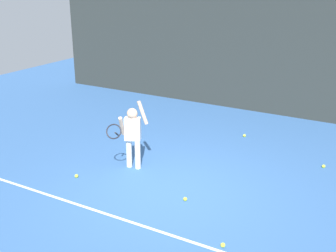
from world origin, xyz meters
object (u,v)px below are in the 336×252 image
Objects in this scene: tennis_ball_1 at (324,166)px; tennis_ball_3 at (76,176)px; tennis_ball_0 at (223,245)px; tennis_ball_2 at (244,136)px; tennis_ball_4 at (185,199)px; tennis_player at (132,133)px.

tennis_ball_3 is at bearing -145.01° from tennis_ball_1.
tennis_ball_2 is at bearing 106.49° from tennis_ball_0.
tennis_ball_2 is (-1.93, 0.83, 0.00)m from tennis_ball_1.
tennis_ball_4 is at bearing -86.71° from tennis_ball_2.
tennis_ball_4 is at bearing -125.01° from tennis_ball_1.
tennis_ball_3 is 1.00× the size of tennis_ball_4.
tennis_ball_1 is (0.69, 3.36, 0.00)m from tennis_ball_0.
tennis_ball_0 is 1.00× the size of tennis_ball_4.
tennis_player is at bearing 149.01° from tennis_ball_0.
tennis_player is at bearing -150.28° from tennis_ball_1.
tennis_ball_0 and tennis_ball_2 have the same top height.
tennis_ball_1 is at bearing 34.99° from tennis_ball_3.
tennis_ball_1 is at bearing 5.84° from tennis_player.
tennis_ball_4 is at bearing 140.04° from tennis_ball_0.
tennis_ball_1 is 3.03m from tennis_ball_4.
tennis_ball_1 is 4.75m from tennis_ball_3.
tennis_ball_3 is (-0.66, -0.88, -0.69)m from tennis_player.
tennis_player reaches higher than tennis_ball_0.
tennis_player is at bearing 156.60° from tennis_ball_4.
tennis_ball_0 is 1.00× the size of tennis_ball_3.
tennis_ball_2 is (-1.24, 4.19, 0.00)m from tennis_ball_0.
tennis_ball_3 is 2.16m from tennis_ball_4.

